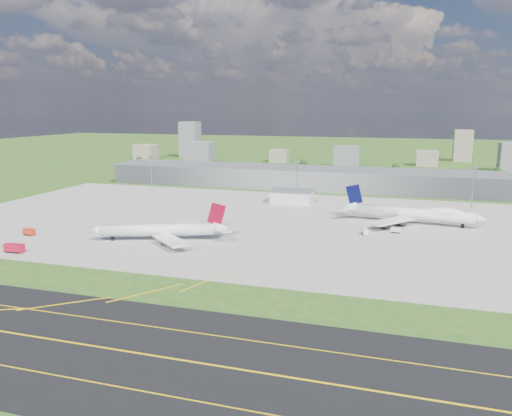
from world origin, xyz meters
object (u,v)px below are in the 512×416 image
(tug_yellow, at_px, (148,233))
(airliner_blue_quad, at_px, (413,214))
(crash_tender, at_px, (29,232))
(airliner_red_twin, at_px, (163,230))
(van_white_near, at_px, (365,232))
(van_white_far, at_px, (396,230))
(fire_truck, at_px, (14,248))

(tug_yellow, bearing_deg, airliner_blue_quad, 5.40)
(crash_tender, height_order, tug_yellow, crash_tender)
(crash_tender, bearing_deg, airliner_red_twin, 18.29)
(airliner_red_twin, distance_m, van_white_near, 97.60)
(tug_yellow, relative_size, van_white_far, 0.70)
(fire_truck, xyz_separation_m, crash_tender, (-15.18, 26.08, -0.27))
(tug_yellow, bearing_deg, van_white_near, -4.33)
(airliner_red_twin, height_order, van_white_near, airliner_red_twin)
(tug_yellow, distance_m, van_white_far, 121.82)
(crash_tender, xyz_separation_m, tug_yellow, (54.99, 17.39, -0.70))
(airliner_red_twin, relative_size, van_white_near, 10.42)
(airliner_red_twin, bearing_deg, fire_truck, 16.37)
(crash_tender, height_order, van_white_near, crash_tender)
(tug_yellow, xyz_separation_m, van_white_far, (115.20, 39.61, 0.44))
(airliner_red_twin, xyz_separation_m, van_white_near, (89.70, 38.33, -3.32))
(airliner_blue_quad, distance_m, van_white_near, 38.90)
(fire_truck, bearing_deg, crash_tender, 116.50)
(van_white_near, bearing_deg, tug_yellow, 90.99)
(airliner_blue_quad, height_order, van_white_near, airliner_blue_quad)
(van_white_near, xyz_separation_m, van_white_far, (14.22, 7.56, -0.08))
(fire_truck, distance_m, tug_yellow, 58.95)
(fire_truck, height_order, tug_yellow, fire_truck)
(airliner_blue_quad, bearing_deg, van_white_far, -100.80)
(van_white_near, relative_size, van_white_far, 1.12)
(airliner_red_twin, relative_size, airliner_blue_quad, 0.84)
(tug_yellow, bearing_deg, fire_truck, -154.42)
(fire_truck, bearing_deg, van_white_near, 24.51)
(airliner_red_twin, bearing_deg, van_white_near, -176.55)
(airliner_blue_quad, relative_size, tug_yellow, 19.90)
(airliner_red_twin, xyz_separation_m, airliner_blue_quad, (111.95, 69.98, 0.68))
(airliner_blue_quad, bearing_deg, crash_tender, -147.90)
(van_white_near, bearing_deg, crash_tender, 90.97)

